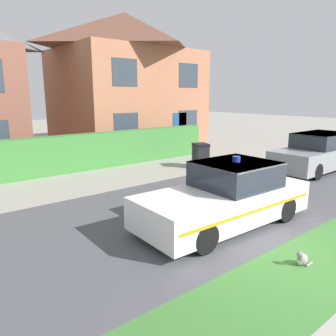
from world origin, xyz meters
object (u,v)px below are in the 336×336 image
at_px(cat, 302,259).
at_px(wheelie_bin, 201,155).
at_px(police_car, 226,197).
at_px(house_right, 126,80).
at_px(neighbour_car_near, 317,153).

distance_m(cat, wheelie_bin, 8.48).
relative_size(police_car, house_right, 0.57).
bearing_deg(wheelie_bin, neighbour_car_near, -27.01).
bearing_deg(wheelie_bin, cat, -101.50).
distance_m(police_car, house_right, 13.56).
bearing_deg(police_car, wheelie_bin, -127.66).
xyz_separation_m(neighbour_car_near, house_right, (-2.35, 10.74, 3.15)).
bearing_deg(house_right, neighbour_car_near, -77.64).
xyz_separation_m(police_car, house_right, (4.95, 12.21, 3.21)).
bearing_deg(house_right, police_car, -112.06).
bearing_deg(cat, police_car, -100.83).
distance_m(police_car, wheelie_bin, 6.44).
xyz_separation_m(cat, neighbour_car_near, (7.71, 3.67, 0.63)).
xyz_separation_m(cat, wheelie_bin, (4.49, 7.18, 0.39)).
bearing_deg(police_car, house_right, -110.39).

